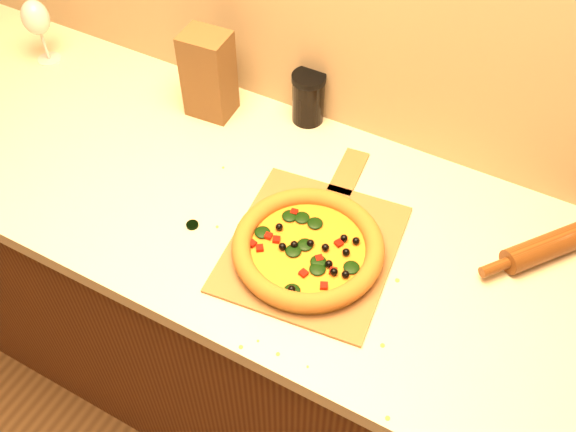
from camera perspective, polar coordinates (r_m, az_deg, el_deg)
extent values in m
cube|color=#4A210F|center=(1.77, -0.16, -9.76)|extent=(2.80, 0.65, 0.86)
cube|color=beige|center=(1.41, -0.20, -0.29)|extent=(2.84, 0.68, 0.04)
cube|color=brown|center=(1.33, 2.16, -2.86)|extent=(0.37, 0.40, 0.01)
cube|color=brown|center=(1.48, 5.41, 3.91)|extent=(0.07, 0.15, 0.01)
cylinder|color=#BF872F|center=(1.31, 1.77, -3.17)|extent=(0.29, 0.29, 0.01)
cylinder|color=#FBAB29|center=(1.30, 1.79, -2.87)|extent=(0.25, 0.25, 0.01)
torus|color=brown|center=(1.29, 1.79, -2.70)|extent=(0.31, 0.31, 0.04)
ellipsoid|color=black|center=(1.30, 4.15, -2.59)|extent=(0.03, 0.03, 0.01)
sphere|color=black|center=(1.29, -0.02, -2.51)|extent=(0.02, 0.02, 0.02)
cube|color=#800C04|center=(1.26, 1.58, -4.41)|extent=(0.02, 0.02, 0.01)
cylinder|color=black|center=(1.38, -8.50, -0.79)|extent=(0.03, 0.03, 0.01)
cylinder|color=#5A2B0F|center=(1.42, 23.13, -2.09)|extent=(0.21, 0.24, 0.05)
cylinder|color=#5A2B0F|center=(1.33, 17.88, -4.39)|extent=(0.06, 0.06, 0.02)
cylinder|color=silver|center=(1.92, -20.44, 12.94)|extent=(0.06, 0.06, 0.00)
cylinder|color=silver|center=(1.90, -20.78, 13.95)|extent=(0.01, 0.01, 0.08)
ellipsoid|color=silver|center=(1.86, -21.53, 16.10)|extent=(0.07, 0.07, 0.09)
cube|color=brown|center=(1.58, -7.07, 12.37)|extent=(0.12, 0.10, 0.22)
cylinder|color=black|center=(1.58, 1.81, 10.25)|extent=(0.08, 0.08, 0.12)
cylinder|color=black|center=(1.54, 1.87, 12.16)|extent=(0.08, 0.08, 0.01)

